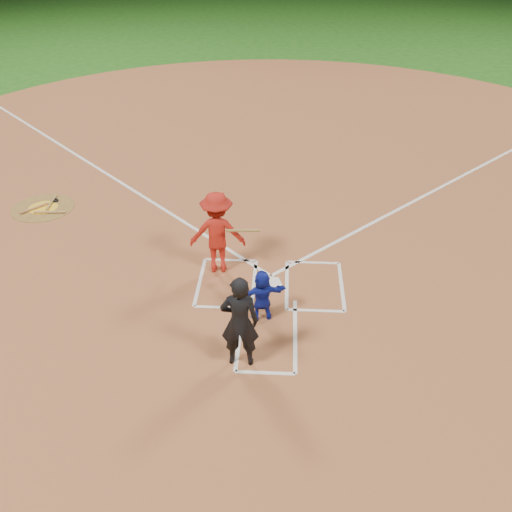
# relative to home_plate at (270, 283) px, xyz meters

# --- Properties ---
(ground) EXTENTS (120.00, 120.00, 0.00)m
(ground) POSITION_rel_home_plate_xyz_m (0.00, 0.00, -0.02)
(ground) COLOR #1D5615
(ground) RESTS_ON ground
(home_plate_dirt) EXTENTS (28.00, 28.00, 0.01)m
(home_plate_dirt) POSITION_rel_home_plate_xyz_m (0.00, 6.00, -0.01)
(home_plate_dirt) COLOR brown
(home_plate_dirt) RESTS_ON ground
(home_plate) EXTENTS (0.60, 0.60, 0.02)m
(home_plate) POSITION_rel_home_plate_xyz_m (0.00, 0.00, 0.00)
(home_plate) COLOR white
(home_plate) RESTS_ON home_plate_dirt
(on_deck_circle) EXTENTS (1.70, 1.70, 0.01)m
(on_deck_circle) POSITION_rel_home_plate_xyz_m (-6.42, 3.26, -0.00)
(on_deck_circle) COLOR brown
(on_deck_circle) RESTS_ON home_plate_dirt
(on_deck_logo) EXTENTS (0.80, 0.80, 0.00)m
(on_deck_logo) POSITION_rel_home_plate_xyz_m (-6.42, 3.26, 0.00)
(on_deck_logo) COLOR yellow
(on_deck_logo) RESTS_ON on_deck_circle
(on_deck_bat_a) EXTENTS (0.11, 0.84, 0.06)m
(on_deck_bat_a) POSITION_rel_home_plate_xyz_m (-6.27, 3.51, 0.03)
(on_deck_bat_a) COLOR olive
(on_deck_bat_a) RESTS_ON on_deck_circle
(on_deck_bat_b) EXTENTS (0.61, 0.67, 0.06)m
(on_deck_bat_b) POSITION_rel_home_plate_xyz_m (-6.62, 3.16, 0.03)
(on_deck_bat_b) COLOR #976137
(on_deck_bat_b) RESTS_ON on_deck_circle
(on_deck_bat_c) EXTENTS (0.84, 0.12, 0.06)m
(on_deck_bat_c) POSITION_rel_home_plate_xyz_m (-6.12, 2.96, 0.03)
(on_deck_bat_c) COLOR #A0723A
(on_deck_bat_c) RESTS_ON on_deck_circle
(bat_weight_donut) EXTENTS (0.19, 0.19, 0.05)m
(bat_weight_donut) POSITION_rel_home_plate_xyz_m (-6.22, 3.66, 0.03)
(bat_weight_donut) COLOR black
(bat_weight_donut) RESTS_ON on_deck_circle
(catcher) EXTENTS (1.11, 0.62, 1.14)m
(catcher) POSITION_rel_home_plate_xyz_m (-0.13, -1.21, 0.56)
(catcher) COLOR #1422A3
(catcher) RESTS_ON home_plate_dirt
(umpire) EXTENTS (0.70, 0.47, 1.90)m
(umpire) POSITION_rel_home_plate_xyz_m (-0.48, -2.52, 0.94)
(umpire) COLOR black
(umpire) RESTS_ON home_plate_dirt
(chalk_markings) EXTENTS (28.35, 17.32, 0.01)m
(chalk_markings) POSITION_rel_home_plate_xyz_m (0.00, 5.29, -0.01)
(chalk_markings) COLOR white
(chalk_markings) RESTS_ON home_plate_dirt
(batter_at_plate) EXTENTS (1.63, 0.80, 1.95)m
(batter_at_plate) POSITION_rel_home_plate_xyz_m (-1.22, 0.53, 0.97)
(batter_at_plate) COLOR #B11D13
(batter_at_plate) RESTS_ON home_plate_dirt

